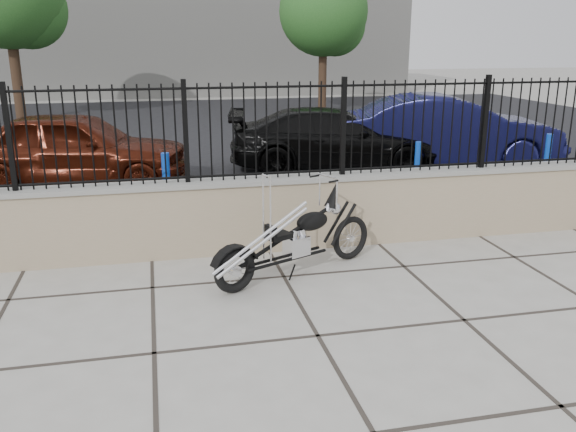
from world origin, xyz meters
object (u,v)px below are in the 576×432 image
(car_black, at_px, (335,139))
(car_blue, at_px, (448,131))
(car_red, at_px, (76,148))
(chopper_motorcycle, at_px, (294,223))

(car_black, xyz_separation_m, car_blue, (2.40, -0.30, 0.13))
(car_black, height_order, car_blue, car_blue)
(car_blue, bearing_deg, car_red, 101.97)
(car_red, relative_size, car_black, 0.94)
(car_red, relative_size, car_blue, 0.89)
(chopper_motorcycle, distance_m, car_red, 6.04)
(chopper_motorcycle, height_order, car_black, chopper_motorcycle)
(chopper_motorcycle, height_order, car_blue, car_blue)
(chopper_motorcycle, distance_m, car_blue, 7.06)
(car_red, xyz_separation_m, car_blue, (7.52, 0.06, 0.06))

